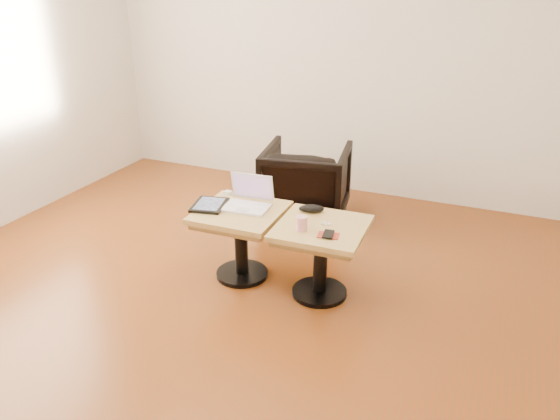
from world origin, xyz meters
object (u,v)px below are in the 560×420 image
at_px(side_table_right, 321,243).
at_px(laptop, 248,201).
at_px(side_table_left, 241,227).
at_px(striped_cup, 302,223).
at_px(armchair, 306,182).

bearing_deg(side_table_right, laptop, 168.98).
distance_m(side_table_left, laptop, 0.19).
height_order(side_table_left, laptop, laptop).
xyz_separation_m(side_table_left, striped_cup, (0.48, -0.12, 0.17)).
relative_size(side_table_right, armchair, 0.81).
relative_size(laptop, striped_cup, 3.55).
bearing_deg(striped_cup, laptop, 157.01).
height_order(side_table_left, armchair, armchair).
height_order(laptop, armchair, laptop).
distance_m(side_table_right, armchair, 1.22).
bearing_deg(armchair, side_table_left, 77.49).
distance_m(laptop, striped_cup, 0.50).
xyz_separation_m(side_table_right, laptop, (-0.55, 0.09, 0.17)).
xyz_separation_m(side_table_left, side_table_right, (0.57, -0.01, 0.00)).
relative_size(side_table_left, armchair, 0.80).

